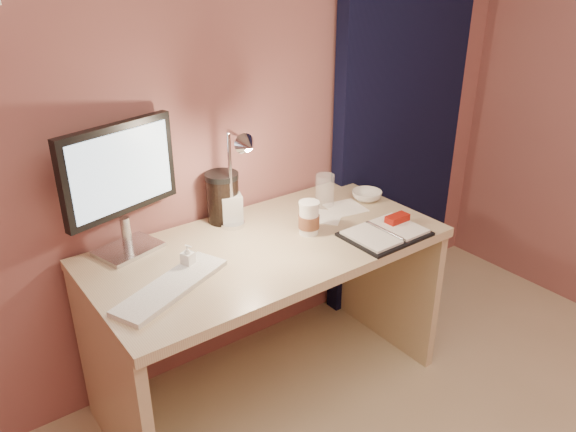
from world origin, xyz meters
TOP-DOWN VIEW (x-y plane):
  - room at (0.95, 1.69)m, footprint 3.50×3.50m
  - desk at (0.00, 1.45)m, footprint 1.40×0.70m
  - monitor at (-0.47, 1.64)m, footprint 0.46×0.22m
  - keyboard at (-0.45, 1.30)m, footprint 0.47×0.30m
  - planner at (0.43, 1.15)m, footprint 0.33×0.25m
  - paper_a at (0.34, 1.43)m, footprint 0.20×0.20m
  - paper_b at (0.47, 1.45)m, footprint 0.18×0.18m
  - coffee_cup at (0.18, 1.35)m, footprint 0.09×0.09m
  - clear_cup at (0.41, 1.53)m, footprint 0.08×0.08m
  - bowl at (0.61, 1.46)m, footprint 0.14×0.14m
  - lotion_bottle at (-0.34, 1.40)m, footprint 0.05×0.05m
  - dark_jar at (-0.03, 1.66)m, footprint 0.14×0.14m
  - product_box at (-0.02, 1.62)m, footprint 0.10×0.09m
  - desk_lamp at (-0.01, 1.49)m, footprint 0.12×0.27m

SIDE VIEW (x-z plane):
  - desk at x=0.00m, z-range 0.14..0.87m
  - paper_a at x=0.34m, z-range 0.73..0.73m
  - paper_b at x=0.47m, z-range 0.73..0.73m
  - keyboard at x=-0.45m, z-range 0.73..0.75m
  - planner at x=0.43m, z-range 0.72..0.77m
  - bowl at x=0.61m, z-range 0.73..0.77m
  - lotion_bottle at x=-0.34m, z-range 0.73..0.82m
  - product_box at x=-0.02m, z-range 0.73..0.86m
  - coffee_cup at x=0.18m, z-range 0.73..0.86m
  - clear_cup at x=0.41m, z-range 0.73..0.88m
  - dark_jar at x=-0.03m, z-range 0.73..0.92m
  - desk_lamp at x=-0.01m, z-range 0.79..1.23m
  - monitor at x=-0.47m, z-range 0.78..1.28m
  - room at x=0.95m, z-range -0.61..2.89m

